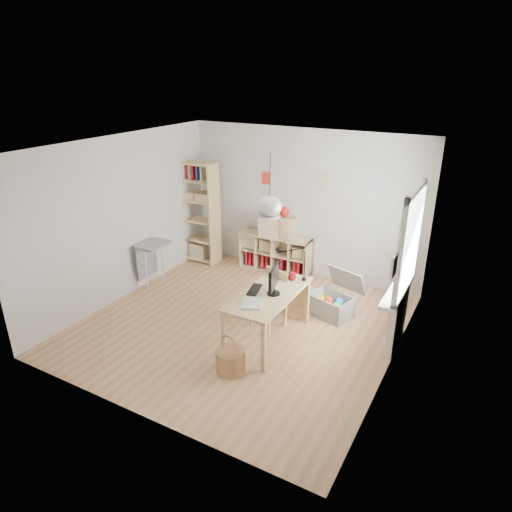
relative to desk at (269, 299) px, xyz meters
The scene contains 20 objects.
ground 0.87m from the desk, 164.74° to the left, with size 4.50×4.50×0.00m, color tan.
room_shell 1.34m from the desk, 164.74° to the left, with size 4.50×4.50×4.50m.
window_unit 2.04m from the desk, 24.12° to the left, with size 0.07×1.16×1.46m.
radiator 1.82m from the desk, 24.58° to the left, with size 0.10×0.80×0.80m, color white.
windowsill 1.77m from the desk, 25.25° to the left, with size 0.22×1.20×0.06m, color white.
desk is the anchor object (origin of this frame).
cube_shelf 2.48m from the desk, 114.61° to the left, with size 1.40×0.38×0.72m.
tall_bookshelf 3.27m from the desk, 142.99° to the left, with size 0.80×0.38×2.00m.
side_table 2.64m from the desk, 169.06° to the left, with size 0.40×0.55×0.85m.
chair 0.43m from the desk, 111.78° to the left, with size 0.53×0.53×0.88m.
wicker_basket 1.04m from the desk, 94.34° to the right, with size 0.38×0.38×0.53m.
storage_chest 1.36m from the desk, 64.07° to the left, with size 0.84×0.90×0.69m.
monitor 0.33m from the desk, ahead, with size 0.19×0.47×0.41m.
keyboard 0.23m from the desk, behind, with size 0.14×0.37×0.02m, color black.
task_lamp 0.70m from the desk, 85.14° to the left, with size 0.46×0.17×0.49m.
yarn_ball 0.54m from the desk, 77.45° to the left, with size 0.15×0.15×0.15m, color #43090B.
paper_tray 0.43m from the desk, 94.88° to the right, with size 0.25×0.32×0.03m, color white.
drawer_chest 2.40m from the desk, 113.49° to the left, with size 0.68×0.31×0.39m, color tan.
red_vase 2.40m from the desk, 110.54° to the left, with size 0.16×0.16×0.20m, color maroon.
potted_plant 1.95m from the desk, 35.02° to the left, with size 0.26×0.23×0.29m, color #3C6B28.
Camera 1 is at (3.14, -5.19, 3.67)m, focal length 32.00 mm.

